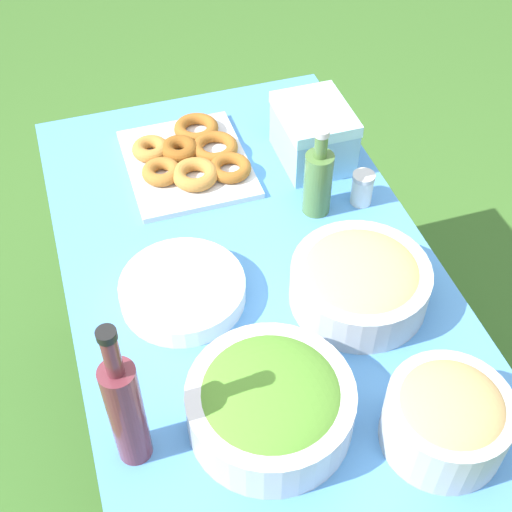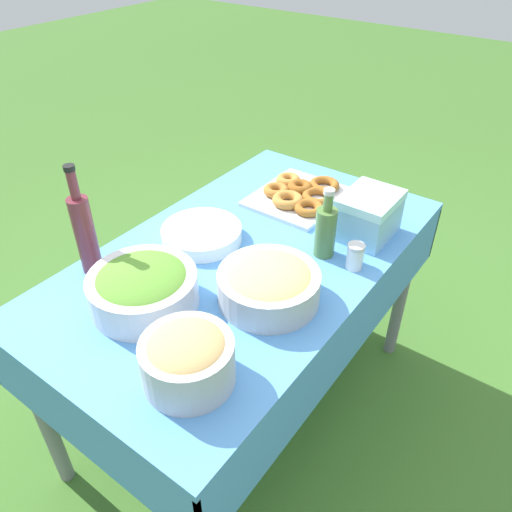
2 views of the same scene
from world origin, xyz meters
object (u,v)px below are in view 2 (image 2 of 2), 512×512
object	(u,v)px
plate_stack	(202,234)
bread_bowl	(187,358)
olive_oil_bottle	(326,230)
pasta_bowl	(269,284)
cooler_box	(368,215)
wine_bottle	(85,232)
donut_platter	(300,194)
salad_bowl	(143,287)

from	to	relation	value
plate_stack	bread_bowl	world-z (taller)	bread_bowl
olive_oil_bottle	bread_bowl	size ratio (longest dim) A/B	1.06
pasta_bowl	cooler_box	bearing A→B (deg)	170.98
olive_oil_bottle	plate_stack	bearing A→B (deg)	-64.90
olive_oil_bottle	wine_bottle	distance (m)	0.72
donut_platter	wine_bottle	size ratio (longest dim) A/B	1.02
pasta_bowl	olive_oil_bottle	world-z (taller)	olive_oil_bottle
pasta_bowl	olive_oil_bottle	size ratio (longest dim) A/B	1.24
salad_bowl	cooler_box	world-z (taller)	cooler_box
wine_bottle	cooler_box	size ratio (longest dim) A/B	1.70
donut_platter	wine_bottle	xyz separation A→B (m)	(0.74, -0.29, 0.12)
plate_stack	cooler_box	distance (m)	0.55
wine_bottle	plate_stack	bearing A→B (deg)	152.59
cooler_box	donut_platter	bearing A→B (deg)	-102.36
salad_bowl	cooler_box	xyz separation A→B (m)	(-0.69, 0.34, 0.01)
bread_bowl	donut_platter	bearing A→B (deg)	-164.64
cooler_box	olive_oil_bottle	bearing A→B (deg)	-17.95
wine_bottle	bread_bowl	world-z (taller)	wine_bottle
plate_stack	wine_bottle	bearing A→B (deg)	-27.41
olive_oil_bottle	cooler_box	size ratio (longest dim) A/B	1.13
pasta_bowl	olive_oil_bottle	xyz separation A→B (m)	(-0.29, 0.02, 0.03)
donut_platter	plate_stack	xyz separation A→B (m)	(0.42, -0.12, 0.00)
pasta_bowl	bread_bowl	size ratio (longest dim) A/B	1.31
olive_oil_bottle	bread_bowl	bearing A→B (deg)	-0.21
salad_bowl	donut_platter	xyz separation A→B (m)	(-0.75, 0.04, -0.04)
pasta_bowl	plate_stack	distance (m)	0.37
donut_platter	bread_bowl	size ratio (longest dim) A/B	1.62
bread_bowl	cooler_box	bearing A→B (deg)	175.68
olive_oil_bottle	wine_bottle	bearing A→B (deg)	-47.32
donut_platter	plate_stack	bearing A→B (deg)	-16.05
pasta_bowl	donut_platter	distance (m)	0.58
donut_platter	plate_stack	distance (m)	0.44
donut_platter	wine_bottle	distance (m)	0.80
wine_bottle	salad_bowl	bearing A→B (deg)	86.08
salad_bowl	cooler_box	bearing A→B (deg)	153.54
plate_stack	cooler_box	size ratio (longest dim) A/B	1.28
bread_bowl	cooler_box	world-z (taller)	cooler_box
salad_bowl	bread_bowl	size ratio (longest dim) A/B	1.37
bread_bowl	plate_stack	bearing A→B (deg)	-141.75
plate_stack	salad_bowl	bearing A→B (deg)	13.73
salad_bowl	donut_platter	size ratio (longest dim) A/B	0.84
donut_platter	bread_bowl	bearing A→B (deg)	15.36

